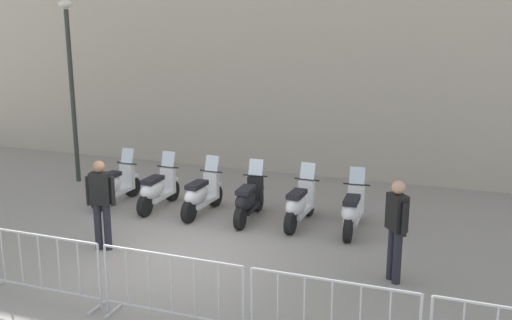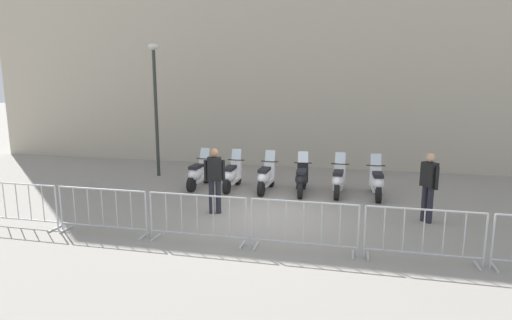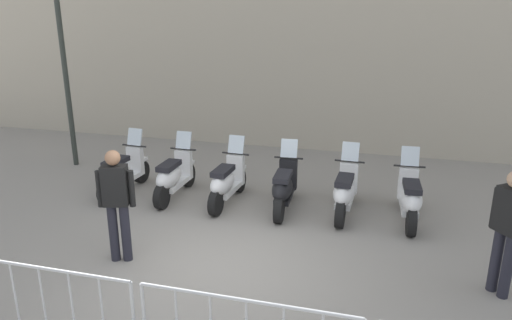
{
  "view_description": "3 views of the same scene",
  "coord_description": "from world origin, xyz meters",
  "views": [
    {
      "loc": [
        5.47,
        -8.28,
        4.17
      ],
      "look_at": [
        0.43,
        2.58,
        1.3
      ],
      "focal_mm": 40.08,
      "sensor_mm": 36.0,
      "label": 1
    },
    {
      "loc": [
        2.82,
        -10.03,
        3.4
      ],
      "look_at": [
        -0.88,
        1.62,
        1.11
      ],
      "focal_mm": 29.19,
      "sensor_mm": 36.0,
      "label": 2
    },
    {
      "loc": [
        2.69,
        -5.68,
        3.64
      ],
      "look_at": [
        -0.09,
        2.05,
        1.02
      ],
      "focal_mm": 33.47,
      "sensor_mm": 36.0,
      "label": 3
    }
  ],
  "objects": [
    {
      "name": "ground_plane",
      "position": [
        0.0,
        0.0,
        0.0
      ],
      "size": [
        120.0,
        120.0,
        0.0
      ],
      "primitive_type": "plane",
      "color": "gray"
    },
    {
      "name": "building_facade",
      "position": [
        -0.62,
        7.58,
        6.54
      ],
      "size": [
        28.1,
        4.68,
        13.09
      ],
      "primitive_type": "cube",
      "rotation": [
        0.0,
        0.0,
        0.08
      ],
      "color": "#B2A893",
      "rests_on": "ground"
    },
    {
      "name": "motorcycle_0",
      "position": [
        -2.98,
        2.01,
        0.45
      ],
      "size": [
        0.56,
        1.72,
        1.24
      ],
      "color": "black",
      "rests_on": "ground"
    },
    {
      "name": "motorcycle_1",
      "position": [
        -1.86,
        2.13,
        0.45
      ],
      "size": [
        0.56,
        1.73,
        1.24
      ],
      "color": "black",
      "rests_on": "ground"
    },
    {
      "name": "motorcycle_2",
      "position": [
        -0.75,
        2.2,
        0.45
      ],
      "size": [
        0.56,
        1.72,
        1.24
      ],
      "color": "black",
      "rests_on": "ground"
    },
    {
      "name": "motorcycle_3",
      "position": [
        0.38,
        2.29,
        0.45
      ],
      "size": [
        0.61,
        1.72,
        1.24
      ],
      "color": "black",
      "rests_on": "ground"
    },
    {
      "name": "motorcycle_4",
      "position": [
        1.48,
        2.46,
        0.45
      ],
      "size": [
        0.56,
        1.72,
        1.24
      ],
      "color": "black",
      "rests_on": "ground"
    },
    {
      "name": "motorcycle_5",
      "position": [
        2.6,
        2.54,
        0.45
      ],
      "size": [
        0.61,
        1.72,
        1.24
      ],
      "color": "black",
      "rests_on": "ground"
    },
    {
      "name": "barrier_segment_0",
      "position": [
        -5.48,
        -2.68,
        0.53
      ],
      "size": [
        2.18,
        0.6,
        1.07
      ],
      "color": "#B2B5B7",
      "rests_on": "ground"
    },
    {
      "name": "barrier_segment_1",
      "position": [
        -3.22,
        -2.49,
        0.53
      ],
      "size": [
        2.18,
        0.6,
        1.07
      ],
      "color": "#B2B5B7",
      "rests_on": "ground"
    },
    {
      "name": "barrier_segment_2",
      "position": [
        -0.95,
        -2.31,
        0.53
      ],
      "size": [
        2.18,
        0.6,
        1.07
      ],
      "color": "#B2B5B7",
      "rests_on": "ground"
    },
    {
      "name": "barrier_segment_3",
      "position": [
        1.31,
        -2.12,
        0.53
      ],
      "size": [
        2.18,
        0.6,
        1.07
      ],
      "color": "#B2B5B7",
      "rests_on": "ground"
    },
    {
      "name": "barrier_segment_4",
      "position": [
        3.58,
        -1.93,
        0.53
      ],
      "size": [
        2.18,
        0.6,
        1.07
      ],
      "color": "#B2B5B7",
      "rests_on": "ground"
    },
    {
      "name": "street_lamp",
      "position": [
        -5.19,
        3.23,
        2.94
      ],
      "size": [
        0.36,
        0.36,
        4.74
      ],
      "color": "#2D332D",
      "rests_on": "ground"
    },
    {
      "name": "officer_near_row_end",
      "position": [
        -1.4,
        -0.32,
        0.98
      ],
      "size": [
        0.52,
        0.33,
        1.73
      ],
      "color": "#23232D",
      "rests_on": "ground"
    },
    {
      "name": "officer_mid_plaza",
      "position": [
        3.85,
        0.62,
        0.98
      ],
      "size": [
        0.41,
        0.43,
        1.73
      ],
      "color": "#23232D",
      "rests_on": "ground"
    }
  ]
}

